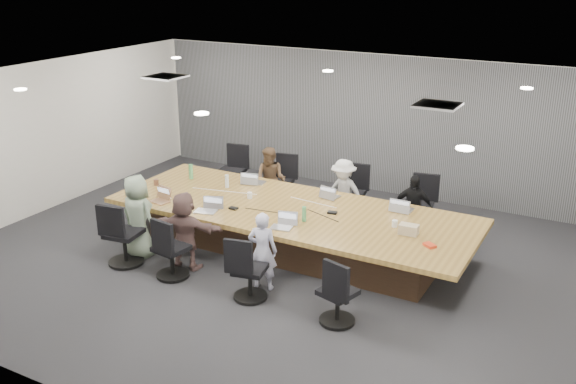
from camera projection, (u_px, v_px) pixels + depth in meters
The scene contains 38 objects.
floor at pixel (276, 261), 10.23m from camera, with size 10.00×8.00×0.00m, color #27272B.
ceiling at pixel (275, 87), 9.27m from camera, with size 10.00×8.00×0.00m, color white.
wall_back at pixel (373, 123), 13.05m from camera, with size 10.00×2.80×0.00m, color beige.
wall_front at pixel (79, 290), 6.45m from camera, with size 10.00×2.80×0.00m, color beige.
wall_left at pixel (44, 137), 12.00m from camera, with size 8.00×2.80×0.00m, color beige.
curtain at pixel (371, 124), 12.98m from camera, with size 9.80×0.04×2.80m, color #5A5B5E.
conference_table at pixel (291, 227), 10.50m from camera, with size 6.00×2.20×0.74m.
chair_0 at pixel (231, 175), 12.92m from camera, with size 0.59×0.59×0.87m, color black, non-canonical shape.
chair_1 at pixel (280, 186), 12.43m from camera, with size 0.54×0.54×0.80m, color black, non-canonical shape.
chair_2 at pixel (351, 198), 11.75m from camera, with size 0.57×0.57×0.84m, color black, non-canonical shape.
chair_3 at pixel (418, 210), 11.17m from camera, with size 0.58×0.58×0.85m, color black, non-canonical shape.
chair_4 at pixel (124, 238), 10.01m from camera, with size 0.59×0.59×0.87m, color black, non-canonical shape.
chair_5 at pixel (172, 253), 9.61m from camera, with size 0.53×0.53×0.78m, color black, non-canonical shape.
chair_6 at pixel (250, 274), 8.99m from camera, with size 0.51×0.51×0.75m, color black, non-canonical shape.
chair_7 at pixel (338, 297), 8.38m from camera, with size 0.51×0.51×0.75m, color black, non-canonical shape.
person_1 at pixel (271, 180), 12.06m from camera, with size 0.61×0.47×1.25m, color brown.
laptop_1 at pixel (255, 182), 11.57m from camera, with size 0.34×0.23×0.02m, color #B2B2B7.
person_2 at pixel (343, 193), 11.39m from camera, with size 0.80×0.46×1.24m, color #AEAEAE.
laptop_2 at pixel (330, 196), 10.90m from camera, with size 0.31×0.21×0.02m, color #B2B2B7.
person_3 at pixel (413, 208), 10.83m from camera, with size 0.68×0.28×1.16m, color black.
laptop_3 at pixel (402, 209), 10.32m from camera, with size 0.34×0.23×0.02m, color #B2B2B7.
person_4 at pixel (138, 216), 10.21m from camera, with size 0.67×0.43×1.36m, color gray.
laptop_4 at pixel (160, 202), 10.64m from camera, with size 0.31×0.21×0.02m, color #8C6647.
person_5 at pixel (185, 231), 9.82m from camera, with size 1.16×0.37×1.25m, color brown.
laptop_5 at pixel (206, 211), 10.23m from camera, with size 0.34×0.23×0.02m, color #B2B2B7.
person_6 at pixel (263, 251), 9.20m from camera, with size 0.43×0.28×1.18m, color #ADADCB.
laptop_6 at pixel (281, 228), 9.60m from camera, with size 0.31×0.21×0.02m, color #B2B2B7.
bottle_green_left at pixel (191, 172), 11.73m from camera, with size 0.08×0.08×0.28m, color #4C9E5B.
bottle_green_right at pixel (304, 214), 9.83m from camera, with size 0.07×0.07×0.24m, color #4C9E5B.
bottle_clear at pixel (227, 181), 11.29m from camera, with size 0.07×0.07×0.23m, color silver.
cup_white_far at pixel (250, 195), 10.80m from camera, with size 0.08×0.08×0.10m, color white.
cup_white_near at pixel (395, 224), 9.64m from camera, with size 0.08×0.08×0.10m, color white.
mug_brown at pixel (156, 182), 11.43m from camera, with size 0.09×0.09×0.11m, color brown.
mic_left at pixel (233, 208), 10.34m from camera, with size 0.14×0.09×0.03m, color black.
mic_right at pixel (332, 213), 10.17m from camera, with size 0.15×0.10×0.03m, color black.
stapler at pixel (292, 219), 9.89m from camera, with size 0.15×0.04×0.06m, color black.
canvas_bag at pixel (409, 229), 9.38m from camera, with size 0.28×0.17×0.15m, color tan.
snack_packet at pixel (430, 245), 8.99m from camera, with size 0.17×0.12×0.04m, color red.
Camera 1 is at (4.59, -8.02, 4.53)m, focal length 40.00 mm.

